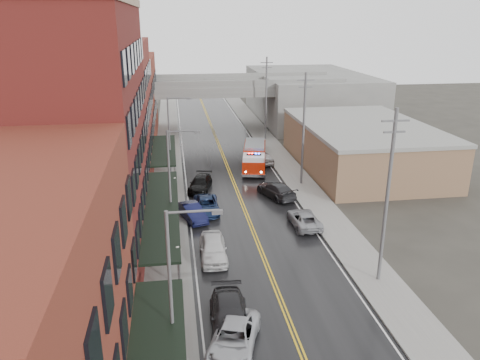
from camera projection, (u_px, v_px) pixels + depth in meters
road at (243, 205)px, 45.31m from camera, size 11.00×160.00×0.02m
sidewalk_left at (167, 208)px, 44.30m from camera, size 3.00×160.00×0.15m
sidewalk_right at (315, 200)px, 46.28m from camera, size 3.00×160.00×0.15m
curb_left at (184, 207)px, 44.52m from camera, size 0.30×160.00×0.15m
curb_right at (299, 201)px, 46.05m from camera, size 0.30×160.00×0.15m
brick_building_b at (77, 136)px, 34.01m from camera, size 9.00×20.00×18.00m
brick_building_c at (108, 112)px, 50.87m from camera, size 9.00×15.00×15.00m
brick_building_far at (123, 99)px, 67.72m from camera, size 9.00×20.00×12.00m
tan_building at (362, 147)px, 56.01m from camera, size 14.00×22.00×5.00m
right_far_block at (309, 96)px, 83.84m from camera, size 18.00×30.00×8.00m
awning_1 at (162, 208)px, 36.77m from camera, size 2.60×18.00×3.09m
awning_2 at (164, 150)px, 53.13m from camera, size 2.60×13.00×3.09m
globe_lamp_1 at (178, 258)px, 30.60m from camera, size 0.44×0.44×3.12m
globe_lamp_2 at (175, 186)px, 43.69m from camera, size 0.44×0.44×3.12m
street_lamp_0 at (175, 285)px, 22.16m from camera, size 2.64×0.22×9.00m
street_lamp_1 at (173, 177)px, 37.11m from camera, size 2.64×0.22×9.00m
street_lamp_2 at (171, 132)px, 52.07m from camera, size 2.64×0.22×9.00m
utility_pole_0 at (387, 195)px, 30.20m from camera, size 1.80×0.24×12.00m
utility_pole_1 at (304, 128)px, 48.90m from camera, size 1.80×0.24×12.00m
utility_pole_2 at (266, 97)px, 67.60m from camera, size 1.80×0.24×12.00m
overpass at (212, 93)px, 73.27m from camera, size 40.00×10.00×7.50m
fire_truck at (254, 156)px, 55.47m from camera, size 4.48×8.44×2.95m
parked_car_left_2 at (234, 338)px, 25.33m from camera, size 3.86×5.67×1.44m
parked_car_left_3 at (229, 316)px, 27.08m from camera, size 2.49×5.58×1.59m
parked_car_left_4 at (213, 248)px, 35.02m from camera, size 2.09×4.96×1.68m
parked_car_left_5 at (192, 212)px, 41.78m from camera, size 2.81×4.64×1.44m
parked_car_left_6 at (206, 205)px, 43.48m from camera, size 2.26×4.90×1.36m
parked_car_left_7 at (200, 184)px, 49.05m from camera, size 3.17×5.23×1.42m
parked_car_right_0 at (304, 219)px, 40.55m from camera, size 2.29×4.82×1.33m
parked_car_right_1 at (276, 190)px, 47.13m from camera, size 3.76×5.64×1.52m
parked_car_right_2 at (262, 157)px, 58.11m from camera, size 2.61×4.70×1.51m
parked_car_right_3 at (257, 146)px, 63.19m from camera, size 2.72×5.13×1.61m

